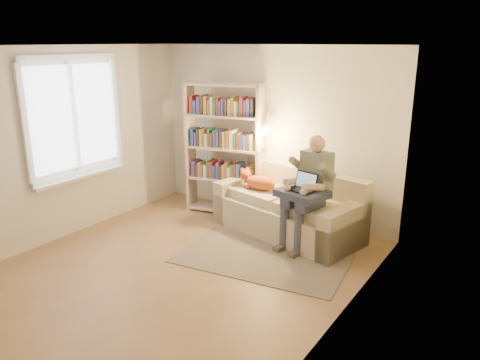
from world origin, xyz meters
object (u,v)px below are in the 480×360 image
Objects in this scene: person at (309,185)px; bookshelf at (225,143)px; cat at (257,181)px; laptop at (303,186)px; sofa at (289,211)px.

bookshelf is at bearing 178.13° from person.
cat is at bearing 178.62° from person.
person is 2.08× the size of cat.
laptop is at bearing -88.09° from person.
laptop is (0.91, -0.35, 0.18)m from cat.
bookshelf is (-0.70, 0.18, 0.46)m from cat.
sofa is 1.48m from bookshelf.
sofa is at bearing 147.78° from laptop.
person is 1.71m from bookshelf.
person reaches higher than cat.
person is 3.95× the size of laptop.
sofa is 0.76m from laptop.
cat is 0.99m from laptop.
laptop reaches higher than sofa.
bookshelf is (-1.23, 0.16, 0.81)m from sofa.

